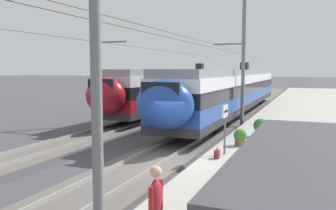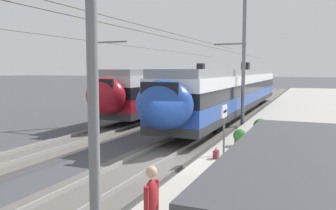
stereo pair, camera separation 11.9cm
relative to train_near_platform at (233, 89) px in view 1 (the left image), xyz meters
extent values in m
plane|color=#424247|center=(-16.69, -1.09, -2.23)|extent=(400.00, 400.00, 0.00)
cube|color=#A39E93|center=(-16.69, -6.40, -2.04)|extent=(120.00, 8.67, 0.38)
cube|color=#5B5651|center=(-16.69, 0.00, -2.17)|extent=(120.00, 3.00, 0.12)
cube|color=gray|center=(-16.69, -0.72, -2.03)|extent=(120.00, 0.07, 0.16)
cube|color=gray|center=(-16.69, 0.72, -2.03)|extent=(120.00, 0.07, 0.16)
cube|color=#5B5651|center=(-16.69, 5.41, -2.17)|extent=(120.00, 3.00, 0.12)
cube|color=gray|center=(-16.69, 4.69, -2.03)|extent=(120.00, 0.07, 0.16)
cube|color=gray|center=(-16.69, 6.13, -2.03)|extent=(120.00, 0.07, 0.16)
cube|color=#2D2D30|center=(0.59, 0.00, -1.31)|extent=(29.90, 2.95, 0.45)
cube|color=#1E429E|center=(0.59, 0.00, -0.66)|extent=(29.90, 2.95, 0.85)
cube|color=black|center=(0.59, 0.00, 0.14)|extent=(29.90, 2.99, 0.75)
cube|color=white|center=(0.59, 0.00, 0.84)|extent=(29.90, 2.95, 0.65)
cube|color=gray|center=(0.59, 0.00, 1.39)|extent=(29.60, 2.75, 0.45)
cube|color=black|center=(-8.68, 0.00, -1.74)|extent=(2.80, 2.36, 0.42)
cube|color=black|center=(9.86, 0.00, -1.74)|extent=(2.80, 2.36, 0.42)
ellipsoid|color=#1E429E|center=(-14.91, 0.00, 0.04)|extent=(1.80, 2.71, 2.25)
cube|color=black|center=(-15.41, 0.00, 0.47)|extent=(0.16, 1.77, 1.19)
cube|color=black|center=(5.08, 0.00, 1.97)|extent=(0.90, 0.70, 0.70)
cube|color=#2D2D30|center=(3.75, 5.41, -1.31)|extent=(28.77, 2.80, 0.45)
cube|color=maroon|center=(3.75, 5.41, -0.66)|extent=(28.77, 2.80, 0.85)
cube|color=black|center=(3.75, 5.41, 0.14)|extent=(28.77, 2.84, 0.75)
cube|color=silver|center=(3.75, 5.41, 0.84)|extent=(28.77, 2.80, 0.65)
cube|color=gray|center=(3.75, 5.41, 1.39)|extent=(28.47, 2.60, 0.45)
cube|color=black|center=(-5.17, 5.41, -1.74)|extent=(2.80, 2.24, 0.42)
cube|color=black|center=(12.67, 5.41, -1.74)|extent=(2.80, 2.24, 0.42)
ellipsoid|color=maroon|center=(-11.18, 5.41, 0.04)|extent=(1.80, 2.58, 2.25)
cube|color=black|center=(-11.68, 5.41, 0.47)|extent=(0.16, 1.68, 1.19)
cube|color=black|center=(8.07, 5.41, 1.97)|extent=(0.90, 0.70, 0.70)
cylinder|color=slate|center=(-23.05, -1.86, 1.96)|extent=(0.24, 0.24, 8.39)
cylinder|color=slate|center=(-6.05, -1.86, 2.00)|extent=(0.24, 0.24, 8.47)
cube|color=slate|center=(-6.05, -0.93, 3.28)|extent=(0.10, 2.16, 0.10)
cylinder|color=#473823|center=(-6.05, 0.00, 3.03)|extent=(43.93, 0.02, 0.02)
cylinder|color=slate|center=(-8.76, 7.71, 1.86)|extent=(0.24, 0.24, 8.17)
cube|color=slate|center=(-8.76, 6.56, 3.44)|extent=(0.10, 2.60, 0.10)
cylinder|color=#473823|center=(-8.76, 5.41, 3.19)|extent=(43.93, 0.02, 0.02)
cylinder|color=#59595B|center=(-15.36, -2.83, -0.84)|extent=(0.08, 0.08, 2.02)
cube|color=silver|center=(-15.36, -2.83, -0.08)|extent=(0.70, 0.06, 0.50)
cube|color=black|center=(-15.36, -2.87, -0.08)|extent=(0.52, 0.01, 0.10)
ellipsoid|color=maroon|center=(-23.60, -3.46, -0.72)|extent=(0.36, 0.22, 0.62)
sphere|color=tan|center=(-23.60, -3.46, -0.27)|extent=(0.22, 0.22, 0.22)
cylinder|color=maroon|center=(-23.82, -3.46, -0.77)|extent=(0.09, 0.09, 0.58)
cylinder|color=maroon|center=(-23.38, -3.46, -0.77)|extent=(0.09, 0.09, 0.58)
cube|color=maroon|center=(-16.13, -2.71, -1.69)|extent=(0.32, 0.18, 0.31)
torus|color=maroon|center=(-16.13, -2.71, -1.48)|extent=(0.16, 0.02, 0.16)
cylinder|color=brown|center=(-10.87, -3.67, -1.67)|extent=(0.48, 0.48, 0.36)
sphere|color=#33752D|center=(-10.87, -3.67, -1.27)|extent=(0.72, 0.72, 0.72)
sphere|color=red|center=(-10.87, -3.67, -1.11)|extent=(0.40, 0.40, 0.40)
cylinder|color=brown|center=(-13.46, -3.11, -1.70)|extent=(0.48, 0.48, 0.29)
sphere|color=#33752D|center=(-13.46, -3.11, -1.38)|extent=(0.60, 0.60, 0.60)
sphere|color=#DB5193|center=(-13.46, -3.11, -1.24)|extent=(0.33, 0.33, 0.33)
camera|label=1|loc=(-29.28, -6.00, 1.57)|focal=37.66mm
camera|label=2|loc=(-29.24, -6.11, 1.57)|focal=37.66mm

